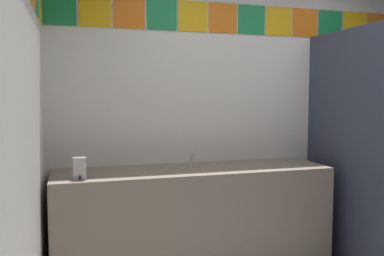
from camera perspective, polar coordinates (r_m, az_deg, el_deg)
wall_back at (r=3.81m, az=8.06°, el=2.24°), size 3.63×0.09×2.58m
wall_side at (r=1.93m, az=-24.79°, el=-0.46°), size 0.09×3.07×2.58m
vanity_counter at (r=3.42m, az=0.28°, el=-12.75°), size 2.25×0.61×0.85m
faucet_center at (r=3.39m, az=-0.14°, el=-4.64°), size 0.04×0.10×0.14m
soap_dispenser at (r=2.99m, az=-15.75°, el=-5.57°), size 0.09×0.09×0.16m
toilet at (r=4.30m, az=25.43°, el=-11.32°), size 0.39×0.49×0.74m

